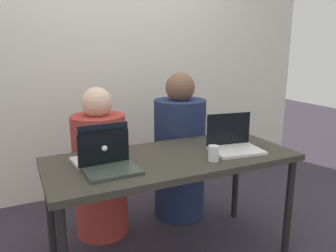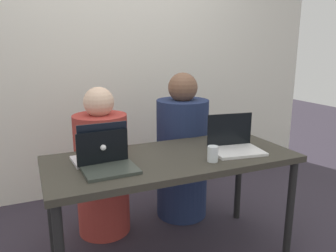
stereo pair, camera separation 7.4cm
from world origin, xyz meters
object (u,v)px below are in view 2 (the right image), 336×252
person_on_right (182,154)px  water_glass_right (213,155)px  laptop_back_left (100,155)px  laptop_front_left (107,159)px  laptop_front_right (234,143)px  person_on_left (102,170)px

person_on_right → water_glass_right: bearing=86.8°
laptop_back_left → water_glass_right: size_ratio=3.33×
laptop_back_left → laptop_front_left: bearing=93.7°
laptop_front_right → laptop_back_left: bearing=179.0°
person_on_right → laptop_front_right: person_on_right is taller
laptop_front_right → water_glass_right: 0.27m
laptop_front_right → person_on_right: bearing=106.0°
person_on_left → laptop_back_left: bearing=80.5°
person_on_right → water_glass_right: size_ratio=12.79×
laptop_front_left → water_glass_right: size_ratio=3.17×
person_on_right → laptop_front_left: size_ratio=4.03×
person_on_right → laptop_back_left: bearing=39.9°
laptop_front_left → water_glass_right: 0.62m
person_on_left → water_glass_right: (0.52, -0.73, 0.28)m
person_on_left → water_glass_right: bearing=128.5°
person_on_left → person_on_right: (0.67, 0.00, 0.04)m
laptop_back_left → laptop_front_right: (0.86, -0.14, 0.01)m
person_on_right → laptop_front_left: bearing=46.7°
laptop_back_left → laptop_front_right: 0.87m
laptop_back_left → laptop_front_left: size_ratio=1.05×
laptop_front_left → laptop_front_right: bearing=-2.9°
person_on_left → laptop_front_right: person_on_left is taller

